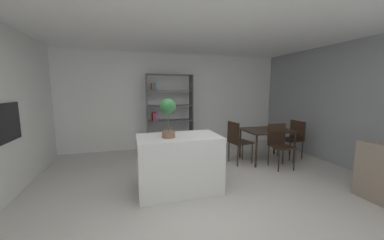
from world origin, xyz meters
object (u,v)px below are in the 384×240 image
open_bookshelf (166,116)px  dining_chair_window_side (294,136)px  built_in_oven (8,122)px  kitchen_island (179,163)px  potted_plant_on_island (168,113)px  dining_table (267,133)px  dining_chair_island_side (237,139)px  dining_chair_near (279,142)px

open_bookshelf → dining_chair_window_side: (2.85, -1.49, -0.41)m
built_in_oven → kitchen_island: size_ratio=0.47×
potted_plant_on_island → dining_table: potted_plant_on_island is taller
dining_table → dining_chair_island_side: (-0.77, -0.01, -0.09)m
dining_table → dining_chair_island_side: dining_chair_island_side is taller
dining_table → dining_chair_near: bearing=-88.9°
dining_chair_island_side → dining_chair_near: bearing=-126.4°
built_in_oven → dining_table: built_in_oven is taller
dining_chair_near → dining_chair_island_side: size_ratio=0.97×
open_bookshelf → potted_plant_on_island: bearing=-98.6°
kitchen_island → potted_plant_on_island: potted_plant_on_island is taller
potted_plant_on_island → dining_chair_window_side: potted_plant_on_island is taller
dining_table → dining_chair_window_side: dining_chair_window_side is taller
built_in_oven → dining_chair_near: size_ratio=0.67×
dining_chair_window_side → built_in_oven: bearing=-89.0°
kitchen_island → dining_table: 2.48m
built_in_oven → dining_chair_island_side: bearing=6.8°
open_bookshelf → dining_table: bearing=-35.7°
dining_table → dining_chair_window_side: (0.77, 0.01, -0.12)m
dining_table → dining_chair_near: dining_chair_near is taller
kitchen_island → dining_chair_island_side: bearing=30.9°
potted_plant_on_island → dining_chair_island_side: bearing=30.2°
potted_plant_on_island → dining_chair_window_side: size_ratio=0.67×
potted_plant_on_island → dining_chair_window_side: bearing=17.3°
dining_chair_near → dining_chair_island_side: (-0.78, 0.42, 0.02)m
potted_plant_on_island → open_bookshelf: size_ratio=0.29×
built_in_oven → dining_chair_island_side: size_ratio=0.65×
dining_table → dining_chair_window_side: 0.77m
dining_chair_near → dining_chair_island_side: 0.88m
open_bookshelf → dining_chair_near: 2.88m
kitchen_island → dining_chair_window_side: kitchen_island is taller
built_in_oven → dining_chair_island_side: built_in_oven is taller
kitchen_island → dining_chair_near: bearing=12.1°
dining_table → open_bookshelf: bearing=144.3°
dining_table → dining_chair_island_side: bearing=-178.9°
dining_table → built_in_oven: bearing=-174.1°
dining_table → dining_chair_near: 0.44m
kitchen_island → dining_chair_near: (2.30, 0.49, 0.09)m
built_in_oven → dining_chair_near: built_in_oven is taller
kitchen_island → potted_plant_on_island: bearing=-156.3°
built_in_oven → kitchen_island: built_in_oven is taller
dining_table → dining_chair_near: (0.01, -0.43, -0.11)m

